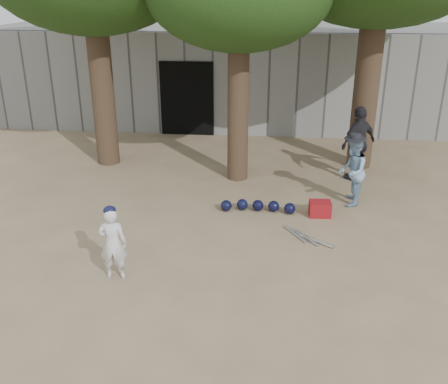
# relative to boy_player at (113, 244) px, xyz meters

# --- Properties ---
(ground) EXTENTS (70.00, 70.00, 0.00)m
(ground) POSITION_rel_boy_player_xyz_m (0.98, 0.36, -0.59)
(ground) COLOR #937C5E
(ground) RESTS_ON ground
(boy_player) EXTENTS (0.46, 0.32, 1.18)m
(boy_player) POSITION_rel_boy_player_xyz_m (0.00, 0.00, 0.00)
(boy_player) COLOR silver
(boy_player) RESTS_ON ground
(spectator_blue) EXTENTS (0.68, 0.80, 1.45)m
(spectator_blue) POSITION_rel_boy_player_xyz_m (4.02, 3.24, 0.14)
(spectator_blue) COLOR #7FA3C4
(spectator_blue) RESTS_ON ground
(spectator_dark) EXTENTS (1.06, 0.98, 1.74)m
(spectator_dark) POSITION_rel_boy_player_xyz_m (4.36, 4.77, 0.28)
(spectator_dark) COLOR black
(spectator_dark) RESTS_ON ground
(red_bag) EXTENTS (0.44, 0.34, 0.30)m
(red_bag) POSITION_rel_boy_player_xyz_m (3.37, 2.60, -0.44)
(red_bag) COLOR maroon
(red_bag) RESTS_ON ground
(back_building) EXTENTS (16.00, 5.24, 3.00)m
(back_building) POSITION_rel_boy_player_xyz_m (0.98, 10.69, 0.91)
(back_building) COLOR gray
(back_building) RESTS_ON ground
(helmet_row) EXTENTS (1.51, 0.33, 0.23)m
(helmet_row) POSITION_rel_boy_player_xyz_m (2.14, 2.69, -0.48)
(helmet_row) COLOR black
(helmet_row) RESTS_ON ground
(bat_pile) EXTENTS (0.88, 0.80, 0.06)m
(bat_pile) POSITION_rel_boy_player_xyz_m (3.04, 1.59, -0.56)
(bat_pile) COLOR #B5B5BC
(bat_pile) RESTS_ON ground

